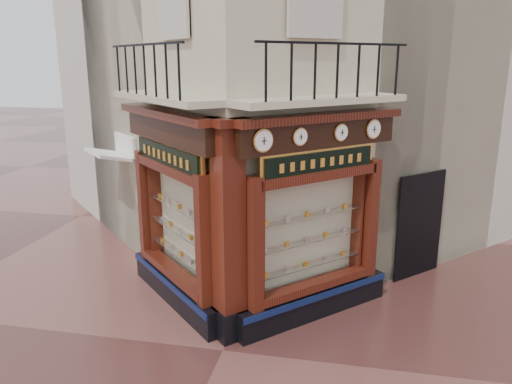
% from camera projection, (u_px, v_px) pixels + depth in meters
% --- Properties ---
extents(ground, '(80.00, 80.00, 0.00)m').
position_uv_depth(ground, '(223.00, 350.00, 8.66)').
color(ground, '#492522').
rests_on(ground, ground).
extents(main_building, '(11.31, 11.31, 12.00)m').
position_uv_depth(main_building, '(281.00, 16.00, 12.95)').
color(main_building, '#B8AC8F').
rests_on(main_building, ground).
extents(neighbour_left, '(11.31, 11.31, 11.00)m').
position_uv_depth(neighbour_left, '(216.00, 40.00, 15.90)').
color(neighbour_left, beige).
rests_on(neighbour_left, ground).
extents(neighbour_right, '(11.31, 11.31, 11.00)m').
position_uv_depth(neighbour_right, '(375.00, 39.00, 14.94)').
color(neighbour_right, beige).
rests_on(neighbour_right, ground).
extents(shopfront_left, '(2.86, 2.86, 3.98)m').
position_uv_depth(shopfront_left, '(174.00, 211.00, 9.91)').
color(shopfront_left, black).
rests_on(shopfront_left, ground).
extents(shopfront_right, '(2.86, 2.86, 3.98)m').
position_uv_depth(shopfront_right, '(315.00, 220.00, 9.37)').
color(shopfront_right, black).
rests_on(shopfront_right, ground).
extents(corner_pilaster, '(0.85, 0.85, 3.98)m').
position_uv_depth(corner_pilaster, '(229.00, 235.00, 8.64)').
color(corner_pilaster, black).
rests_on(corner_pilaster, ground).
extents(balcony, '(5.94, 2.97, 1.03)m').
position_uv_depth(balcony, '(241.00, 98.00, 8.99)').
color(balcony, '#B8AC8F').
rests_on(balcony, ground).
extents(clock_a, '(0.31, 0.31, 0.39)m').
position_uv_depth(clock_a, '(263.00, 141.00, 8.09)').
color(clock_a, '#BE843F').
rests_on(clock_a, ground).
extents(clock_b, '(0.26, 0.26, 0.31)m').
position_uv_depth(clock_b, '(300.00, 137.00, 8.49)').
color(clock_b, '#BE843F').
rests_on(clock_b, ground).
extents(clock_c, '(0.26, 0.26, 0.32)m').
position_uv_depth(clock_c, '(341.00, 132.00, 8.99)').
color(clock_c, '#BE843F').
rests_on(clock_c, ground).
extents(clock_d, '(0.30, 0.30, 0.37)m').
position_uv_depth(clock_d, '(373.00, 129.00, 9.43)').
color(clock_d, '#BE843F').
rests_on(clock_d, ground).
extents(awning, '(1.50, 1.50, 0.25)m').
position_uv_depth(awning, '(116.00, 255.00, 12.88)').
color(awning, white).
rests_on(awning, ground).
extents(signboard_left, '(2.11, 2.11, 0.56)m').
position_uv_depth(signboard_left, '(167.00, 156.00, 9.58)').
color(signboard_left, '#F0B246').
rests_on(signboard_left, ground).
extents(signboard_right, '(1.91, 1.91, 0.51)m').
position_uv_depth(signboard_right, '(320.00, 162.00, 9.02)').
color(signboard_right, '#F0B246').
rests_on(signboard_right, ground).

